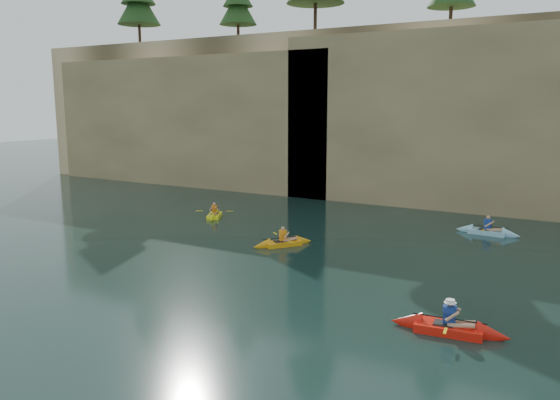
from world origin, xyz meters
The scene contains 10 objects.
ground centered at (0.00, 0.00, 0.00)m, with size 160.00×160.00×0.00m, color black.
cliff centered at (0.00, 30.00, 6.00)m, with size 70.00×16.00×12.00m, color tan.
cliff_slab_west centered at (-20.00, 22.60, 5.28)m, with size 26.00×2.40×10.56m, color tan.
cliff_slab_center centered at (2.00, 22.60, 5.70)m, with size 24.00×2.40×11.40m, color tan.
sea_cave_west centered at (-18.00, 21.95, 2.00)m, with size 4.50×1.00×4.00m, color black.
sea_cave_center centered at (-4.00, 21.95, 1.60)m, with size 3.50×1.00×3.20m, color black.
main_kayaker centered at (5.39, 3.14, 0.17)m, with size 3.44×2.29×1.25m.
kayaker_orange centered at (-3.62, 9.34, 0.14)m, with size 2.33×2.81×1.14m.
kayaker_yellow centered at (-10.26, 12.99, 0.14)m, with size 2.00×2.70×1.10m.
kayaker_ltblue_mid centered at (4.32, 16.47, 0.15)m, with size 3.21×2.38×1.21m.
Camera 1 is at (8.51, -12.25, 6.56)m, focal length 35.00 mm.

